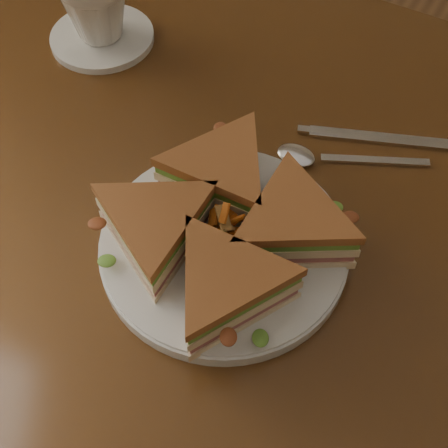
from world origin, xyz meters
name	(u,v)px	position (x,y,z in m)	size (l,w,h in m)	color
ground	(240,397)	(0.00, 0.00, 0.00)	(6.00, 6.00, 0.00)	brown
table	(250,225)	(0.00, 0.00, 0.65)	(1.20, 0.80, 0.75)	#381F0C
plate	(224,246)	(0.02, -0.11, 0.76)	(0.27, 0.27, 0.02)	white
sandwich_wedges	(224,227)	(0.02, -0.11, 0.80)	(0.33, 0.33, 0.06)	#FCE4BA
crisps_mound	(224,229)	(0.02, -0.11, 0.79)	(0.09, 0.09, 0.05)	#D4621B
spoon	(315,157)	(0.05, 0.06, 0.75)	(0.17, 0.09, 0.01)	silver
knife	(378,138)	(0.11, 0.13, 0.75)	(0.21, 0.09, 0.00)	silver
saucer	(102,37)	(-0.30, 0.12, 0.76)	(0.15, 0.15, 0.01)	white
coffee_cup	(96,7)	(-0.30, 0.12, 0.80)	(0.10, 0.10, 0.09)	white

